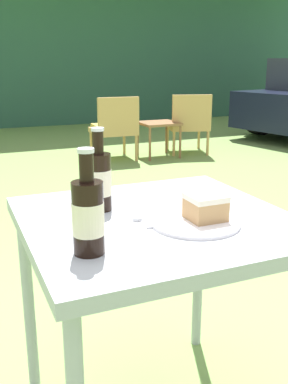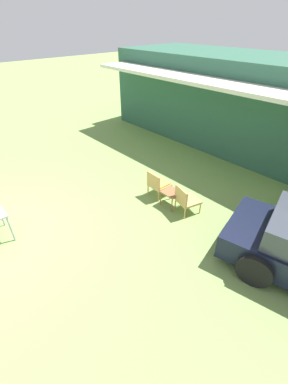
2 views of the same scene
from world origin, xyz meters
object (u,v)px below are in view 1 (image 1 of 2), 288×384
wicker_chair_cushioned (114,126)px  cola_bottle_far (88,215)px  garden_side_table (159,127)px  cola_bottle_near (99,180)px  cake_on_plate (201,214)px  wicker_chair_plain (189,122)px  patio_table (157,242)px

wicker_chair_cushioned → cola_bottle_far: (-1.57, -4.27, 0.42)m
garden_side_table → cola_bottle_near: cola_bottle_near is taller
cola_bottle_far → cola_bottle_near: bearing=67.8°
cake_on_plate → cola_bottle_near: cola_bottle_near is taller
wicker_chair_cushioned → cake_on_plate: (-1.22, -4.19, 0.35)m
wicker_chair_plain → patio_table: (-2.35, -4.07, 0.24)m
wicker_chair_plain → cola_bottle_near: size_ratio=3.06×
wicker_chair_cushioned → garden_side_table: 0.58m
patio_table → cake_on_plate: 0.17m
wicker_chair_cushioned → cola_bottle_near: 4.24m
wicker_chair_cushioned → cola_bottle_far: cola_bottle_far is taller
garden_side_table → cake_on_plate: 4.52m
cola_bottle_far → cake_on_plate: bearing=12.1°
patio_table → cola_bottle_far: cola_bottle_far is taller
cake_on_plate → cola_bottle_far: cola_bottle_far is taller
wicker_chair_plain → cola_bottle_far: cola_bottle_far is taller
wicker_chair_plain → cake_on_plate: cake_on_plate is taller
wicker_chair_cushioned → wicker_chair_plain: same height
wicker_chair_cushioned → cake_on_plate: cake_on_plate is taller
patio_table → cola_bottle_near: bearing=136.2°
garden_side_table → wicker_chair_cushioned: bearing=174.0°
wicker_chair_cushioned → cake_on_plate: 4.38m
wicker_chair_cushioned → cola_bottle_near: cola_bottle_near is taller
cola_bottle_near → cola_bottle_far: bearing=-112.2°
wicker_chair_cushioned → cola_bottle_near: size_ratio=3.06×
cola_bottle_far → garden_side_table: bearing=62.9°
cake_on_plate → cola_bottle_near: 0.33m
patio_table → cola_bottle_near: size_ratio=3.04×
wicker_chair_plain → cola_bottle_near: cola_bottle_near is taller
wicker_chair_plain → cola_bottle_far: size_ratio=3.06×
patio_table → wicker_chair_cushioned: bearing=72.2°
cake_on_plate → patio_table: bearing=132.7°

